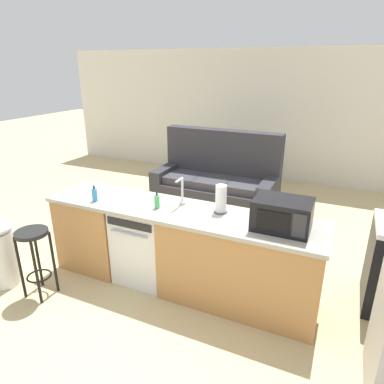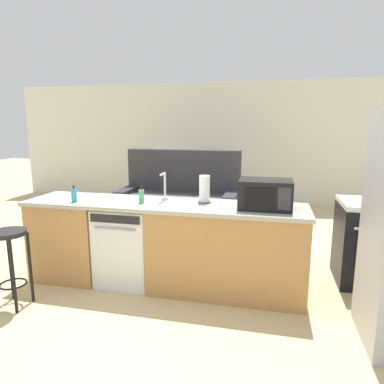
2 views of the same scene
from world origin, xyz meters
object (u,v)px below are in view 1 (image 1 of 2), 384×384
at_px(microwave, 282,214).
at_px(trash_bin, 0,253).
at_px(dishwasher, 146,243).
at_px(bar_stool, 34,249).
at_px(soap_bottle, 157,201).
at_px(couch, 217,184).
at_px(paper_towel_roll, 221,199).
at_px(dish_soap_bottle, 95,195).

xyz_separation_m(microwave, trash_bin, (-2.81, -0.77, -0.66)).
relative_size(dishwasher, bar_stool, 1.14).
height_order(soap_bottle, couch, couch).
relative_size(soap_bottle, bar_stool, 0.24).
xyz_separation_m(microwave, bar_stool, (-2.28, -0.75, -0.50)).
distance_m(microwave, soap_bottle, 1.25).
bearing_deg(microwave, trash_bin, -164.61).
relative_size(paper_towel_roll, bar_stool, 0.38).
distance_m(microwave, paper_towel_roll, 0.63).
bearing_deg(couch, paper_towel_roll, -68.86).
relative_size(dishwasher, couch, 0.42).
relative_size(dish_soap_bottle, bar_stool, 0.24).
distance_m(soap_bottle, dish_soap_bottle, 0.71).
height_order(soap_bottle, bar_stool, soap_bottle).
height_order(bar_stool, couch, couch).
distance_m(dishwasher, microwave, 1.56).
bearing_deg(microwave, dishwasher, 179.95).
height_order(dishwasher, paper_towel_roll, paper_towel_roll).
distance_m(bar_stool, couch, 3.16).
relative_size(dishwasher, microwave, 1.68).
xyz_separation_m(microwave, dish_soap_bottle, (-1.94, -0.17, -0.07)).
bearing_deg(bar_stool, dish_soap_bottle, 60.14).
distance_m(microwave, dish_soap_bottle, 1.95).
height_order(microwave, bar_stool, microwave).
distance_m(dishwasher, soap_bottle, 0.59).
xyz_separation_m(bar_stool, couch, (0.82, 3.05, -0.14)).
bearing_deg(trash_bin, couch, 66.41).
height_order(dish_soap_bottle, bar_stool, dish_soap_bottle).
xyz_separation_m(dish_soap_bottle, couch, (0.48, 2.47, -0.58)).
distance_m(paper_towel_roll, couch, 2.43).
height_order(bar_stool, trash_bin, same).
relative_size(microwave, bar_stool, 0.68).
xyz_separation_m(soap_bottle, dish_soap_bottle, (-0.70, -0.11, 0.00)).
bearing_deg(couch, bar_stool, -104.97).
distance_m(soap_bottle, bar_stool, 1.32).
relative_size(trash_bin, couch, 0.37).
xyz_separation_m(microwave, couch, (-1.46, 2.30, -0.65)).
relative_size(soap_bottle, trash_bin, 0.24).
distance_m(trash_bin, couch, 3.35).
bearing_deg(paper_towel_roll, dishwasher, -171.98).
distance_m(paper_towel_roll, trash_bin, 2.45).
relative_size(bar_stool, couch, 0.37).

